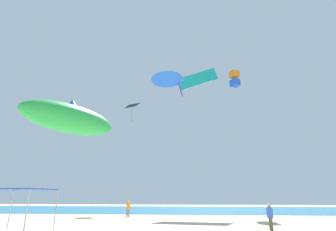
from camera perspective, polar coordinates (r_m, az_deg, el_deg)
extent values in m
cube|color=#1E6B93|center=(45.44, 2.52, -19.75)|extent=(110.00, 25.05, 0.03)
cylinder|color=#B2B2B7|center=(17.05, -28.46, -18.11)|extent=(0.07, 0.07, 2.49)
cylinder|color=#B2B2B7|center=(21.48, -31.13, -17.12)|extent=(0.07, 0.07, 2.49)
cylinder|color=#B2B2B7|center=(19.82, -23.26, -18.34)|extent=(0.07, 0.07, 2.49)
cube|color=blue|center=(19.24, -29.38, -13.80)|extent=(3.26, 3.26, 0.06)
cylinder|color=slate|center=(29.95, -8.91, -20.24)|extent=(0.15, 0.15, 0.77)
cylinder|color=slate|center=(29.73, -8.51, -20.28)|extent=(0.15, 0.15, 0.77)
cylinder|color=orange|center=(29.81, -8.65, -18.88)|extent=(0.40, 0.40, 0.67)
sphere|color=tan|center=(29.79, -8.61, -17.99)|extent=(0.25, 0.25, 0.25)
cylinder|color=brown|center=(19.24, 21.66, -21.21)|extent=(0.15, 0.15, 0.75)
cylinder|color=brown|center=(19.52, 21.38, -21.16)|extent=(0.15, 0.15, 0.75)
cylinder|color=blue|center=(19.33, 21.28, -19.13)|extent=(0.39, 0.39, 0.65)
sphere|color=tan|center=(19.31, 21.13, -17.82)|extent=(0.24, 0.24, 0.24)
ellipsoid|color=green|center=(23.28, -20.44, -0.71)|extent=(6.77, 8.31, 2.51)
cone|color=blue|center=(23.65, -20.12, 2.32)|extent=(1.71, 1.71, 0.91)
cube|color=teal|center=(43.80, 6.51, 7.87)|extent=(6.71, 1.66, 4.11)
cube|color=white|center=(43.43, 6.55, 6.80)|extent=(5.17, 0.97, 2.26)
cube|color=orange|center=(45.69, 14.23, 8.65)|extent=(1.73, 1.72, 1.15)
cube|color=blue|center=(45.06, 14.38, 6.90)|extent=(1.73, 1.72, 1.15)
cube|color=black|center=(44.47, -7.80, 2.15)|extent=(2.82, 2.84, 0.73)
cylinder|color=green|center=(43.94, -7.89, 0.05)|extent=(0.14, 0.14, 2.19)
cone|color=blue|center=(28.02, -0.19, 8.36)|extent=(4.50, 4.53, 0.98)
cylinder|color=purple|center=(28.04, 2.63, 5.92)|extent=(0.69, 1.34, 2.38)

